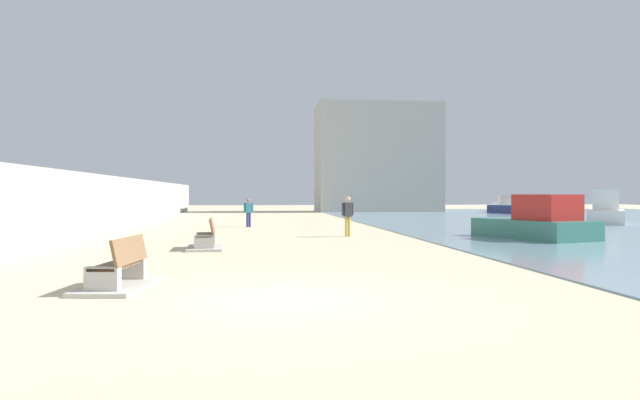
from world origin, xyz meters
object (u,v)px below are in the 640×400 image
Objects in this scene: person_walking at (348,213)px; boat_far_right at (606,211)px; boat_outer at (530,208)px; boat_mid_bay at (537,223)px; bench_near at (119,276)px; boat_nearest at (504,205)px; person_standing at (249,211)px; bench_far at (206,242)px.

boat_far_right is at bearing 25.21° from person_walking.
person_walking is at bearing -130.64° from boat_outer.
boat_outer is at bearing 63.60° from boat_mid_bay.
bench_near is 49.29m from boat_nearest.
person_standing is at bearing 119.65° from person_walking.
boat_mid_bay reaches higher than bench_far.
person_standing is at bearing -178.57° from boat_far_right.
bench_near is 0.47× the size of boat_far_right.
boat_far_right is at bearing 1.43° from person_standing.
person_standing is (2.25, 19.51, 0.64)m from bench_near.
boat_nearest is at bearing 42.08° from person_standing.
boat_mid_bay reaches higher than boat_nearest.
boat_mid_bay is at bearing -40.27° from person_standing.
boat_far_right reaches higher than person_walking.
bench_near is at bearing -138.99° from boat_far_right.
bench_near is 0.30× the size of boat_outer.
boat_mid_bay is at bearing -112.50° from boat_nearest.
boat_nearest is at bearing 57.34° from bench_near.
bench_near is 1.04× the size of bench_far.
boat_far_right is at bearing -99.41° from boat_nearest.
person_walking is 0.33× the size of boat_mid_bay.
boat_far_right is 13.85m from boat_mid_bay.
boat_far_right is at bearing 46.68° from boat_mid_bay.
boat_outer is (24.96, 27.40, 0.31)m from bench_far.
bench_near is 1.46× the size of person_standing.
person_walking is (5.42, 4.64, 0.74)m from bench_far.
person_standing is at bearing -137.92° from boat_nearest.
person_walking reaches higher than person_standing.
boat_nearest reaches higher than bench_near.
boat_outer is 1.48× the size of boat_mid_bay.
person_walking is at bearing -60.35° from person_standing.
boat_far_right reaches higher than boat_mid_bay.
bench_far is 0.28× the size of boat_outer.
bench_near is at bearing -122.66° from boat_nearest.
boat_mid_bay is (7.12, -2.25, -0.31)m from person_walking.
boat_far_right is at bearing -101.03° from boat_outer.
boat_nearest reaches higher than bench_far.
boat_far_right is (20.78, 0.52, -0.11)m from person_standing.
boat_outer is 15.22m from boat_far_right.
boat_far_right is (23.04, 20.03, 0.52)m from bench_near.
person_walking is 0.35× the size of boat_far_right.
bench_far is 1.41× the size of person_standing.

